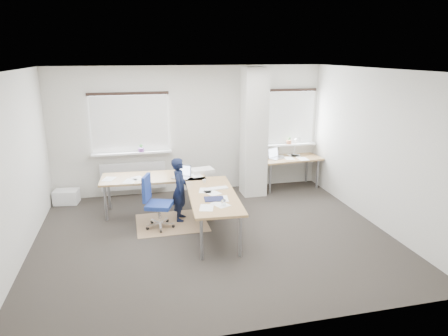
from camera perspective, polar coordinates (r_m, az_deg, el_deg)
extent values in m
plane|color=#282420|center=(7.01, -1.45, -9.70)|extent=(6.00, 6.00, 0.00)
cube|color=beige|center=(8.93, -4.80, 5.40)|extent=(6.00, 0.04, 2.80)
cube|color=beige|center=(4.23, 5.38, -6.97)|extent=(6.00, 0.04, 2.80)
cube|color=beige|center=(6.63, -27.83, -0.23)|extent=(0.04, 5.00, 2.80)
cube|color=beige|center=(7.69, 20.94, 2.63)|extent=(0.04, 5.00, 2.80)
cube|color=white|center=(6.32, -1.64, 13.81)|extent=(6.00, 5.00, 0.04)
cube|color=beige|center=(8.69, 4.28, 5.04)|extent=(0.50, 0.50, 2.78)
cube|color=white|center=(8.78, -13.28, 6.16)|extent=(1.60, 0.04, 1.20)
cube|color=white|center=(8.74, -13.28, 6.12)|extent=(1.60, 0.02, 1.20)
cube|color=white|center=(8.83, -13.02, 2.12)|extent=(1.70, 0.20, 0.04)
cube|color=white|center=(9.47, 9.19, 7.09)|extent=(1.20, 0.04, 1.20)
cube|color=white|center=(9.44, 9.29, 7.06)|extent=(1.20, 0.02, 1.20)
cube|color=white|center=(9.52, 9.19, 3.34)|extent=(1.30, 0.20, 0.04)
cube|color=white|center=(8.99, -12.81, -1.12)|extent=(1.40, 0.10, 0.60)
cylinder|color=#6B397F|center=(8.80, -11.74, 2.55)|extent=(0.12, 0.12, 0.08)
imported|color=#2F6F2C|center=(8.79, -11.75, 2.82)|extent=(0.09, 0.06, 0.17)
cylinder|color=#A2603E|center=(9.49, 9.25, 3.67)|extent=(0.12, 0.12, 0.08)
imported|color=#2F6F2C|center=(9.48, 9.26, 3.92)|extent=(0.09, 0.07, 0.17)
cube|color=#9B7854|center=(7.59, -7.47, -7.74)|extent=(1.30, 1.11, 0.01)
cube|color=white|center=(9.04, -21.58, -3.83)|extent=(0.53, 0.41, 0.29)
cube|color=olive|center=(7.93, -10.06, -1.33)|extent=(2.04, 0.92, 0.04)
cube|color=olive|center=(6.85, -1.65, -3.90)|extent=(0.92, 2.04, 0.04)
cylinder|color=gray|center=(7.83, -16.55, -4.83)|extent=(0.05, 0.05, 0.69)
cylinder|color=gray|center=(8.39, -16.11, -3.38)|extent=(0.05, 0.05, 0.69)
cylinder|color=gray|center=(8.36, -3.77, -2.81)|extent=(0.05, 0.05, 0.69)
cylinder|color=gray|center=(6.14, -3.23, -10.11)|extent=(0.05, 0.05, 0.69)
cylinder|color=gray|center=(6.22, 2.34, -9.71)|extent=(0.05, 0.05, 0.69)
cylinder|color=gray|center=(7.85, -0.39, -4.06)|extent=(0.05, 0.05, 0.69)
cube|color=#B7B7BC|center=(7.75, -6.14, -1.35)|extent=(0.40, 0.36, 0.01)
cube|color=#B7B7BC|center=(7.82, -5.84, -0.33)|extent=(0.31, 0.20, 0.22)
cube|color=silver|center=(7.82, -5.84, -0.33)|extent=(0.27, 0.17, 0.19)
cube|color=white|center=(7.09, -1.22, -2.94)|extent=(0.45, 0.18, 0.02)
cube|color=#131736|center=(6.60, -1.43, -4.44)|extent=(0.34, 0.27, 0.01)
cube|color=silver|center=(8.09, -3.14, -0.34)|extent=(0.49, 0.39, 0.07)
imported|color=white|center=(7.41, -2.81, -1.91)|extent=(0.08, 0.08, 0.07)
cylinder|color=silver|center=(6.31, -0.06, -5.01)|extent=(0.07, 0.07, 0.10)
cube|color=olive|center=(9.34, 9.40, 1.38)|extent=(1.45, 0.82, 0.04)
cylinder|color=gray|center=(8.97, 6.61, -1.55)|extent=(0.05, 0.05, 0.69)
cylinder|color=gray|center=(9.52, 13.20, -0.84)|extent=(0.05, 0.05, 0.69)
cylinder|color=gray|center=(9.41, 5.35, -0.68)|extent=(0.05, 0.05, 0.69)
cylinder|color=gray|center=(9.93, 11.73, -0.05)|extent=(0.05, 0.05, 0.69)
cube|color=#B7B7BC|center=(9.19, 7.53, 1.38)|extent=(0.40, 0.36, 0.01)
cube|color=#B7B7BC|center=(9.23, 7.01, 2.19)|extent=(0.31, 0.20, 0.22)
cube|color=silver|center=(9.23, 7.01, 2.19)|extent=(0.27, 0.17, 0.19)
cylinder|color=white|center=(9.60, 10.05, 1.92)|extent=(0.10, 0.10, 0.02)
cylinder|color=white|center=(9.55, 10.11, 3.03)|extent=(0.02, 0.16, 0.38)
cylinder|color=white|center=(9.40, 10.46, 4.17)|extent=(0.02, 0.29, 0.13)
cone|color=white|center=(9.28, 10.80, 3.87)|extent=(0.14, 0.16, 0.17)
cube|color=navy|center=(7.26, -9.24, -5.26)|extent=(0.55, 0.55, 0.08)
cube|color=navy|center=(7.21, -11.01, -2.81)|extent=(0.18, 0.37, 0.47)
cylinder|color=silver|center=(7.33, -9.17, -6.56)|extent=(0.06, 0.06, 0.32)
cylinder|color=black|center=(7.36, -7.25, -8.25)|extent=(0.06, 0.05, 0.06)
cylinder|color=black|center=(7.60, -8.09, -7.46)|extent=(0.06, 0.06, 0.06)
cylinder|color=black|center=(7.59, -10.27, -7.59)|extent=(0.06, 0.06, 0.06)
cylinder|color=black|center=(7.35, -10.89, -8.48)|extent=(0.06, 0.04, 0.06)
cylinder|color=black|center=(7.20, -8.99, -8.92)|extent=(0.03, 0.06, 0.06)
imported|color=black|center=(7.50, -6.33, -3.05)|extent=(0.38, 0.49, 1.21)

